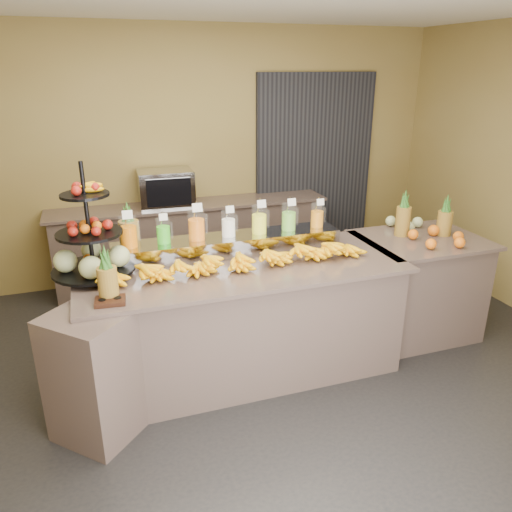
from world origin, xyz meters
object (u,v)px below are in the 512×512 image
right_fruit_pile (429,230)px  oven_warmer (166,188)px  condiment_caddy (110,301)px  pitcher_tray (229,245)px  fruit_stand (97,247)px  banana_heap (239,257)px

right_fruit_pile → oven_warmer: oven_warmer is taller
condiment_caddy → right_fruit_pile: size_ratio=0.38×
pitcher_tray → fruit_stand: bearing=-173.4°
condiment_caddy → oven_warmer: oven_warmer is taller
fruit_stand → oven_warmer: size_ratio=1.44×
pitcher_tray → condiment_caddy: (-0.98, -0.63, -0.06)m
condiment_caddy → oven_warmer: bearing=72.1°
banana_heap → right_fruit_pile: right_fruit_pile is taller
banana_heap → oven_warmer: oven_warmer is taller
pitcher_tray → banana_heap: 0.31m
banana_heap → oven_warmer: (-0.23, 1.98, 0.11)m
pitcher_tray → banana_heap: size_ratio=0.90×
banana_heap → fruit_stand: size_ratio=2.45×
pitcher_tray → condiment_caddy: 1.16m
pitcher_tray → banana_heap: banana_heap is taller
fruit_stand → oven_warmer: bearing=72.1°
right_fruit_pile → oven_warmer: 2.75m
pitcher_tray → banana_heap: bearing=-91.5°
fruit_stand → oven_warmer: fruit_stand is taller
oven_warmer → fruit_stand: bearing=-112.1°
fruit_stand → condiment_caddy: 0.55m
condiment_caddy → oven_warmer: 2.42m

